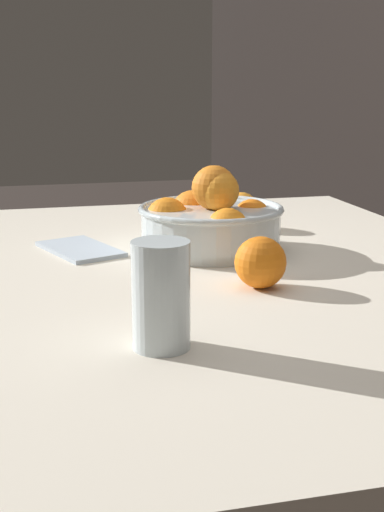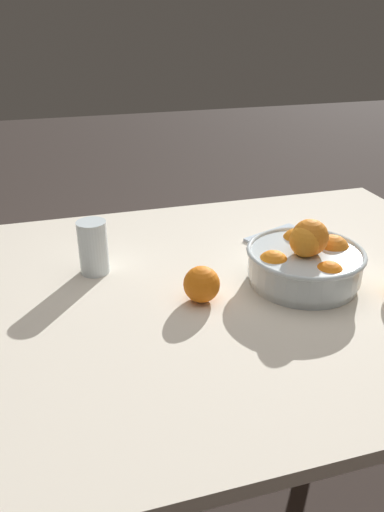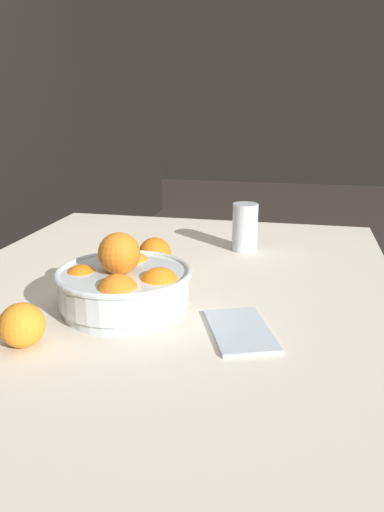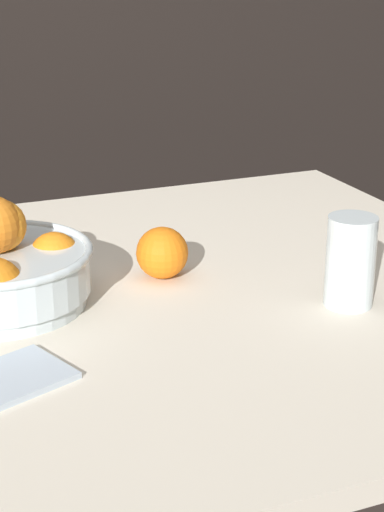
% 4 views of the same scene
% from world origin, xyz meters
% --- Properties ---
extents(dining_table, '(1.34, 1.05, 0.72)m').
position_xyz_m(dining_table, '(0.00, 0.00, 0.65)').
color(dining_table, beige).
rests_on(dining_table, ground_plane).
extents(fruit_bowl, '(0.27, 0.27, 0.16)m').
position_xyz_m(fruit_bowl, '(-0.14, 0.04, 0.78)').
color(fruit_bowl, silver).
rests_on(fruit_bowl, dining_table).
extents(juice_glass, '(0.07, 0.07, 0.13)m').
position_xyz_m(juice_glass, '(0.33, -0.15, 0.78)').
color(juice_glass, '#F4A314').
rests_on(juice_glass, dining_table).
extents(orange_loose_near_bowl, '(0.08, 0.08, 0.08)m').
position_xyz_m(orange_loose_near_bowl, '(-0.32, 0.16, 0.76)').
color(orange_loose_near_bowl, orange).
rests_on(orange_loose_near_bowl, dining_table).
extents(orange_loose_front, '(0.08, 0.08, 0.08)m').
position_xyz_m(orange_loose_front, '(0.12, 0.05, 0.76)').
color(orange_loose_front, orange).
rests_on(orange_loose_front, dining_table).
extents(napkin, '(0.21, 0.16, 0.01)m').
position_xyz_m(napkin, '(-0.19, -0.20, 0.72)').
color(napkin, silver).
rests_on(napkin, dining_table).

